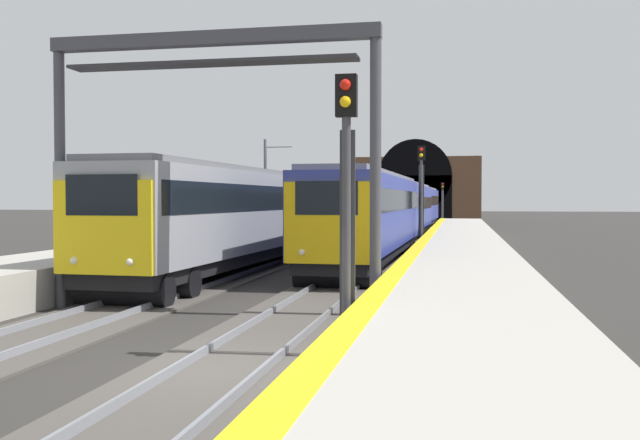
# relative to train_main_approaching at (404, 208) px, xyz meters

# --- Properties ---
(ground_plane) EXTENTS (320.00, 320.00, 0.00)m
(ground_plane) POSITION_rel_train_main_approaching_xyz_m (-37.94, -0.00, -2.27)
(ground_plane) COLOR #302D2B
(platform_right) EXTENTS (112.00, 3.73, 1.08)m
(platform_right) POSITION_rel_train_main_approaching_xyz_m (-37.94, -3.88, -1.73)
(platform_right) COLOR #ADA89E
(platform_right) RESTS_ON ground_plane
(platform_right_edge_strip) EXTENTS (112.00, 0.50, 0.01)m
(platform_right_edge_strip) POSITION_rel_train_main_approaching_xyz_m (-37.94, -2.27, -1.19)
(platform_right_edge_strip) COLOR yellow
(platform_right_edge_strip) RESTS_ON platform_right
(track_main_line) EXTENTS (160.00, 3.00, 0.21)m
(track_main_line) POSITION_rel_train_main_approaching_xyz_m (-37.94, -0.00, -2.23)
(track_main_line) COLOR #4C4742
(track_main_line) RESTS_ON ground_plane
(train_main_approaching) EXTENTS (56.17, 3.11, 4.00)m
(train_main_approaching) POSITION_rel_train_main_approaching_xyz_m (0.00, 0.00, 0.00)
(train_main_approaching) COLOR navy
(train_main_approaching) RESTS_ON ground_plane
(train_adjacent_platform) EXTENTS (37.22, 3.38, 4.97)m
(train_adjacent_platform) POSITION_rel_train_main_approaching_xyz_m (-14.17, 4.78, 0.07)
(train_adjacent_platform) COLOR gray
(train_adjacent_platform) RESTS_ON ground_plane
(railway_signal_near) EXTENTS (0.39, 0.38, 5.11)m
(railway_signal_near) POSITION_rel_train_main_approaching_xyz_m (-36.69, -1.84, 0.73)
(railway_signal_near) COLOR #38383D
(railway_signal_near) RESTS_ON ground_plane
(railway_signal_mid) EXTENTS (0.39, 0.38, 5.67)m
(railway_signal_mid) POSITION_rel_train_main_approaching_xyz_m (-11.94, -1.84, 1.03)
(railway_signal_mid) COLOR #38383D
(railway_signal_mid) RESTS_ON ground_plane
(railway_signal_far) EXTENTS (0.39, 0.38, 4.83)m
(railway_signal_far) POSITION_rel_train_main_approaching_xyz_m (34.11, -1.84, 0.58)
(railway_signal_far) COLOR #4C4C54
(railway_signal_far) RESTS_ON ground_plane
(overhead_signal_gantry) EXTENTS (0.70, 8.70, 7.13)m
(overhead_signal_gantry) POSITION_rel_train_main_approaching_xyz_m (-32.09, 2.39, 3.12)
(overhead_signal_gantry) COLOR #3F3F47
(overhead_signal_gantry) RESTS_ON ground_plane
(tunnel_portal) EXTENTS (2.16, 18.28, 11.34)m
(tunnel_portal) POSITION_rel_train_main_approaching_xyz_m (51.74, 2.39, 2.21)
(tunnel_portal) COLOR brown
(tunnel_portal) RESTS_ON ground_plane
(catenary_mast_near) EXTENTS (0.22, 2.22, 7.50)m
(catenary_mast_near) POSITION_rel_train_main_approaching_xyz_m (3.48, 10.89, 1.59)
(catenary_mast_near) COLOR #595B60
(catenary_mast_near) RESTS_ON ground_plane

